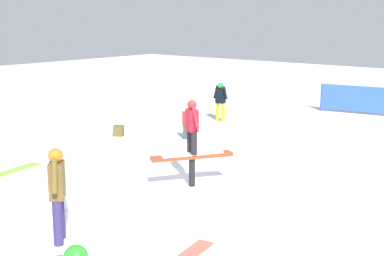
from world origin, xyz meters
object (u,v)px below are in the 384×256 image
main_rider_on_rail (192,129)px  bystander_black (220,100)px  rail_feature (192,160)px  folding_chair (190,125)px  bystander_brown (57,190)px  loose_snowboard_lime (17,170)px  backpack_on_snow (118,131)px

main_rider_on_rail → bystander_black: bearing=62.1°
rail_feature → folding_chair: bearing=73.0°
bystander_black → bystander_brown: size_ratio=0.86×
bystander_black → loose_snowboard_lime: bystander_black is taller
main_rider_on_rail → rail_feature: bearing=0.0°
folding_chair → bystander_black: bearing=-109.1°
loose_snowboard_lime → backpack_on_snow: bearing=2.4°
rail_feature → folding_chair: size_ratio=1.95×
bystander_brown → folding_chair: size_ratio=1.85×
rail_feature → backpack_on_snow: bearing=96.8°
bystander_black → main_rider_on_rail: bearing=120.0°
main_rider_on_rail → loose_snowboard_lime: 4.72m
main_rider_on_rail → folding_chair: 4.87m
rail_feature → bystander_black: size_ratio=1.22×
loose_snowboard_lime → backpack_on_snow: (4.25, 0.88, 0.16)m
main_rider_on_rail → bystander_brown: (-3.75, -0.18, -0.41)m
rail_feature → bystander_black: 7.63m
bystander_brown → loose_snowboard_lime: (1.96, 4.35, -0.90)m
backpack_on_snow → folding_chair: bearing=-176.7°
rail_feature → bystander_black: bystander_black is taller
bystander_black → bystander_brown: 11.07m
main_rider_on_rail → loose_snowboard_lime: main_rider_on_rail is taller
folding_chair → rail_feature: bearing=93.5°
main_rider_on_rail → folding_chair: main_rider_on_rail is taller
loose_snowboard_lime → main_rider_on_rail: bearing=-76.0°
bystander_brown → folding_chair: (7.40, 3.27, -0.50)m
backpack_on_snow → main_rider_on_rail: bearing=125.9°
rail_feature → main_rider_on_rail: main_rider_on_rail is taller
main_rider_on_rail → bystander_black: (6.49, 4.01, -0.53)m
rail_feature → loose_snowboard_lime: size_ratio=1.31×
folding_chair → backpack_on_snow: folding_chair is taller
bystander_black → backpack_on_snow: size_ratio=4.14×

